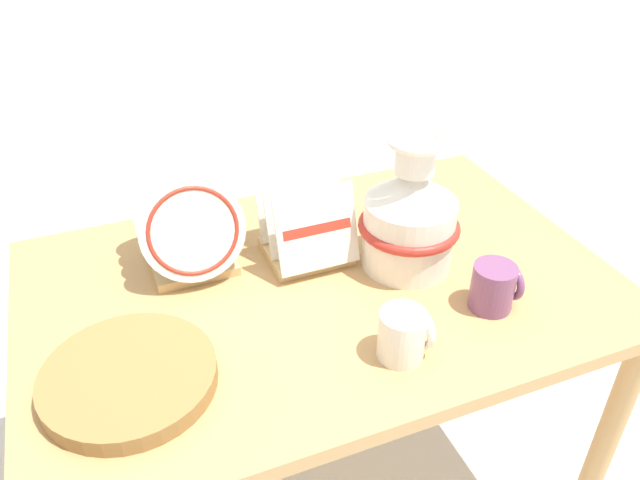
# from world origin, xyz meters

# --- Properties ---
(display_table) EXTENTS (1.30, 0.85, 0.74)m
(display_table) POSITION_xyz_m (0.00, 0.00, 0.65)
(display_table) COLOR tan
(display_table) RESTS_ON ground_plane
(ceramic_vase) EXTENTS (0.23, 0.23, 0.32)m
(ceramic_vase) POSITION_xyz_m (0.21, -0.01, 0.87)
(ceramic_vase) COLOR white
(ceramic_vase) RESTS_ON display_table
(dish_rack_round_plates) EXTENTS (0.23, 0.22, 0.25)m
(dish_rack_round_plates) POSITION_xyz_m (-0.25, 0.16, 0.84)
(dish_rack_round_plates) COLOR tan
(dish_rack_round_plates) RESTS_ON display_table
(dish_rack_square_plates) EXTENTS (0.19, 0.20, 0.21)m
(dish_rack_square_plates) POSITION_xyz_m (0.01, 0.11, 0.81)
(dish_rack_square_plates) COLOR tan
(dish_rack_square_plates) RESTS_ON display_table
(wicker_charger_stack) EXTENTS (0.32, 0.32, 0.04)m
(wicker_charger_stack) POSITION_xyz_m (-0.44, -0.16, 0.76)
(wicker_charger_stack) COLOR olive
(wicker_charger_stack) RESTS_ON display_table
(mug_cream_glaze) EXTENTS (0.10, 0.09, 0.10)m
(mug_cream_glaze) POSITION_xyz_m (0.06, -0.27, 0.79)
(mug_cream_glaze) COLOR silver
(mug_cream_glaze) RESTS_ON display_table
(mug_plum_glaze) EXTENTS (0.10, 0.09, 0.10)m
(mug_plum_glaze) POSITION_xyz_m (0.31, -0.22, 0.79)
(mug_plum_glaze) COLOR #7A4770
(mug_plum_glaze) RESTS_ON display_table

